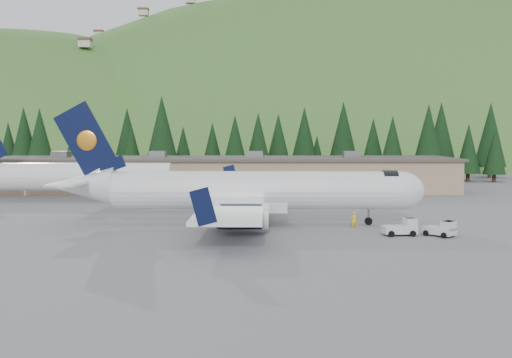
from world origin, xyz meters
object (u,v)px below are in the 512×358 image
object	(u,v)px
baggage_tug_b	(442,229)
ramp_worker	(354,220)
second_airliner	(64,176)
airliner	(246,192)
terminal_building	(222,173)
baggage_tug_a	(402,228)

from	to	relation	value
baggage_tug_b	ramp_worker	bearing A→B (deg)	-164.36
second_airliner	ramp_worker	size ratio (longest dim) A/B	17.10
airliner	baggage_tug_b	distance (m)	18.53
baggage_tug_b	second_airliner	bearing A→B (deg)	-167.32
second_airliner	terminal_building	size ratio (longest dim) A/B	0.39
ramp_worker	baggage_tug_a	bearing A→B (deg)	117.02
airliner	baggage_tug_b	world-z (taller)	airliner
baggage_tug_a	ramp_worker	size ratio (longest dim) A/B	1.83
baggage_tug_a	baggage_tug_b	distance (m)	3.29
airliner	baggage_tug_a	xyz separation A→B (m)	(13.60, -6.69, -2.50)
airliner	second_airliner	distance (m)	32.45
ramp_worker	terminal_building	bearing A→B (deg)	-87.95
baggage_tug_a	terminal_building	xyz separation A→B (m)	(-17.56, 44.66, 1.95)
baggage_tug_b	terminal_building	bearing A→B (deg)	163.08
baggage_tug_a	ramp_worker	xyz separation A→B (m)	(-3.59, 3.75, 0.13)
terminal_building	ramp_worker	world-z (taller)	terminal_building
second_airliner	baggage_tug_a	bearing A→B (deg)	-37.41
baggage_tug_a	ramp_worker	distance (m)	5.19
airliner	ramp_worker	bearing A→B (deg)	-14.89
baggage_tug_a	baggage_tug_b	world-z (taller)	baggage_tug_a
airliner	second_airliner	size ratio (longest dim) A/B	1.30
baggage_tug_a	ramp_worker	world-z (taller)	ramp_worker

